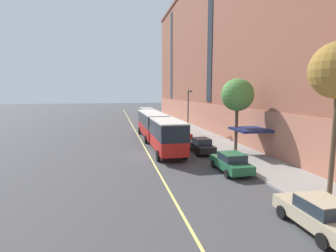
{
  "coord_description": "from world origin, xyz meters",
  "views": [
    {
      "loc": [
        -3.3,
        -25.41,
        6.22
      ],
      "look_at": [
        3.62,
        8.19,
        1.8
      ],
      "focal_mm": 28.0,
      "sensor_mm": 36.0,
      "label": 1
    }
  ],
  "objects_px": {
    "city_bus": "(157,127)",
    "parked_car_red_1": "(182,133)",
    "parked_car_champagne_0": "(319,214)",
    "street_lamp": "(189,107)",
    "parked_car_champagne_4": "(157,118)",
    "parked_car_navy_2": "(169,125)",
    "parked_car_green_5": "(231,162)",
    "street_tree_mid_block": "(237,95)",
    "parked_car_black_3": "(201,145)"
  },
  "relations": [
    {
      "from": "parked_car_champagne_0",
      "to": "parked_car_champagne_4",
      "type": "relative_size",
      "value": 0.96
    },
    {
      "from": "parked_car_champagne_4",
      "to": "street_lamp",
      "type": "distance_m",
      "value": 18.16
    },
    {
      "from": "parked_car_navy_2",
      "to": "street_lamp",
      "type": "height_order",
      "value": "street_lamp"
    },
    {
      "from": "parked_car_red_1",
      "to": "street_lamp",
      "type": "height_order",
      "value": "street_lamp"
    },
    {
      "from": "street_lamp",
      "to": "parked_car_champagne_0",
      "type": "bearing_deg",
      "value": -93.62
    },
    {
      "from": "parked_car_green_5",
      "to": "street_tree_mid_block",
      "type": "height_order",
      "value": "street_tree_mid_block"
    },
    {
      "from": "city_bus",
      "to": "parked_car_navy_2",
      "type": "bearing_deg",
      "value": 71.13
    },
    {
      "from": "parked_car_navy_2",
      "to": "parked_car_red_1",
      "type": "bearing_deg",
      "value": -91.48
    },
    {
      "from": "parked_car_champagne_4",
      "to": "parked_car_green_5",
      "type": "bearing_deg",
      "value": -90.05
    },
    {
      "from": "parked_car_champagne_4",
      "to": "street_lamp",
      "type": "bearing_deg",
      "value": -84.32
    },
    {
      "from": "parked_car_red_1",
      "to": "street_tree_mid_block",
      "type": "xyz_separation_m",
      "value": [
        3.22,
        -9.25,
        5.15
      ]
    },
    {
      "from": "parked_car_champagne_0",
      "to": "parked_car_navy_2",
      "type": "xyz_separation_m",
      "value": [
        0.06,
        33.2,
        -0.0
      ]
    },
    {
      "from": "parked_car_navy_2",
      "to": "parked_car_black_3",
      "type": "xyz_separation_m",
      "value": [
        -0.28,
        -17.45,
        -0.0
      ]
    },
    {
      "from": "city_bus",
      "to": "parked_car_black_3",
      "type": "distance_m",
      "value": 6.94
    },
    {
      "from": "parked_car_red_1",
      "to": "parked_car_navy_2",
      "type": "distance_m",
      "value": 9.42
    },
    {
      "from": "parked_car_champagne_0",
      "to": "street_lamp",
      "type": "bearing_deg",
      "value": 86.38
    },
    {
      "from": "parked_car_champagne_4",
      "to": "city_bus",
      "type": "bearing_deg",
      "value": -99.4
    },
    {
      "from": "parked_car_black_3",
      "to": "parked_car_champagne_4",
      "type": "xyz_separation_m",
      "value": [
        0.17,
        29.27,
        0.0
      ]
    },
    {
      "from": "city_bus",
      "to": "parked_car_champagne_4",
      "type": "bearing_deg",
      "value": 80.6
    },
    {
      "from": "parked_car_navy_2",
      "to": "parked_car_champagne_4",
      "type": "height_order",
      "value": "same"
    },
    {
      "from": "parked_car_black_3",
      "to": "street_lamp",
      "type": "relative_size",
      "value": 0.69
    },
    {
      "from": "parked_car_champagne_0",
      "to": "parked_car_red_1",
      "type": "relative_size",
      "value": 0.89
    },
    {
      "from": "parked_car_navy_2",
      "to": "parked_car_champagne_4",
      "type": "bearing_deg",
      "value": 90.53
    },
    {
      "from": "city_bus",
      "to": "parked_car_green_5",
      "type": "distance_m",
      "value": 13.18
    },
    {
      "from": "parked_car_champagne_0",
      "to": "parked_car_black_3",
      "type": "bearing_deg",
      "value": 90.79
    },
    {
      "from": "parked_car_red_1",
      "to": "parked_car_black_3",
      "type": "distance_m",
      "value": 8.03
    },
    {
      "from": "city_bus",
      "to": "parked_car_champagne_4",
      "type": "xyz_separation_m",
      "value": [
        3.9,
        23.56,
        -1.28
      ]
    },
    {
      "from": "parked_car_red_1",
      "to": "street_tree_mid_block",
      "type": "distance_m",
      "value": 11.06
    },
    {
      "from": "street_tree_mid_block",
      "to": "street_lamp",
      "type": "xyz_separation_m",
      "value": [
        -1.32,
        12.71,
        -1.84
      ]
    },
    {
      "from": "street_lamp",
      "to": "street_tree_mid_block",
      "type": "bearing_deg",
      "value": -84.07
    },
    {
      "from": "parked_car_champagne_0",
      "to": "parked_car_red_1",
      "type": "distance_m",
      "value": 23.79
    },
    {
      "from": "parked_car_champagne_0",
      "to": "street_tree_mid_block",
      "type": "distance_m",
      "value": 15.72
    },
    {
      "from": "parked_car_champagne_4",
      "to": "parked_car_navy_2",
      "type": "bearing_deg",
      "value": -89.47
    },
    {
      "from": "parked_car_black_3",
      "to": "city_bus",
      "type": "bearing_deg",
      "value": 123.13
    },
    {
      "from": "parked_car_navy_2",
      "to": "street_lamp",
      "type": "bearing_deg",
      "value": -74.41
    },
    {
      "from": "parked_car_red_1",
      "to": "parked_car_green_5",
      "type": "height_order",
      "value": "same"
    },
    {
      "from": "street_tree_mid_block",
      "to": "parked_car_champagne_0",
      "type": "bearing_deg",
      "value": -101.82
    },
    {
      "from": "city_bus",
      "to": "street_lamp",
      "type": "xyz_separation_m",
      "value": [
        5.67,
        5.78,
        2.03
      ]
    },
    {
      "from": "city_bus",
      "to": "parked_car_red_1",
      "type": "xyz_separation_m",
      "value": [
        3.77,
        2.32,
        -1.27
      ]
    },
    {
      "from": "parked_car_navy_2",
      "to": "parked_car_champagne_0",
      "type": "bearing_deg",
      "value": -90.11
    },
    {
      "from": "parked_car_red_1",
      "to": "parked_car_green_5",
      "type": "distance_m",
      "value": 14.85
    },
    {
      "from": "parked_car_red_1",
      "to": "parked_car_black_3",
      "type": "bearing_deg",
      "value": -90.26
    },
    {
      "from": "parked_car_champagne_4",
      "to": "street_lamp",
      "type": "relative_size",
      "value": 0.69
    },
    {
      "from": "parked_car_navy_2",
      "to": "parked_car_black_3",
      "type": "bearing_deg",
      "value": -90.92
    },
    {
      "from": "city_bus",
      "to": "parked_car_green_5",
      "type": "relative_size",
      "value": 4.44
    },
    {
      "from": "parked_car_navy_2",
      "to": "parked_car_green_5",
      "type": "relative_size",
      "value": 1.0
    },
    {
      "from": "parked_car_red_1",
      "to": "parked_car_navy_2",
      "type": "xyz_separation_m",
      "value": [
        0.24,
        9.41,
        -0.0
      ]
    },
    {
      "from": "city_bus",
      "to": "parked_car_red_1",
      "type": "height_order",
      "value": "city_bus"
    },
    {
      "from": "parked_car_champagne_0",
      "to": "parked_car_black_3",
      "type": "xyz_separation_m",
      "value": [
        -0.22,
        15.75,
        -0.0
      ]
    },
    {
      "from": "parked_car_champagne_0",
      "to": "parked_car_red_1",
      "type": "xyz_separation_m",
      "value": [
        -0.18,
        23.79,
        0.0
      ]
    }
  ]
}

